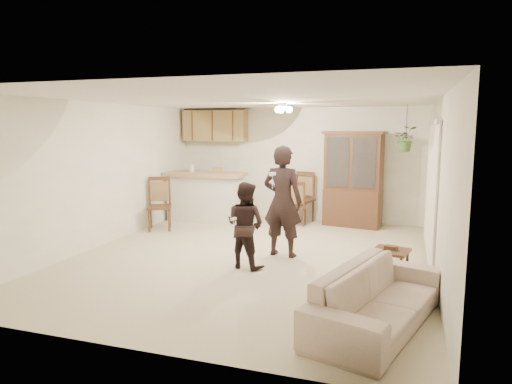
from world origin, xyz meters
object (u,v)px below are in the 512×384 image
(chair_bar, at_px, (160,215))
(chair_hutch_left, at_px, (301,208))
(china_hutch, at_px, (353,180))
(adult, at_px, (283,201))
(child, at_px, (245,223))
(sofa, at_px, (379,292))
(side_table, at_px, (390,267))
(chair_hutch_right, at_px, (292,213))

(chair_bar, height_order, chair_hutch_left, chair_hutch_left)
(china_hutch, xyz_separation_m, chair_bar, (-3.68, -1.58, -0.68))
(adult, relative_size, chair_hutch_left, 1.64)
(adult, bearing_deg, child, 71.24)
(sofa, height_order, side_table, sofa)
(sofa, distance_m, chair_bar, 5.55)
(adult, bearing_deg, chair_bar, -13.12)
(china_hutch, height_order, chair_hutch_left, china_hutch)
(sofa, height_order, child, child)
(side_table, height_order, chair_hutch_right, chair_hutch_right)
(child, bearing_deg, chair_hutch_right, -75.69)
(sofa, xyz_separation_m, side_table, (0.08, 1.31, -0.11))
(sofa, relative_size, side_table, 3.47)
(chair_bar, distance_m, chair_hutch_right, 2.75)
(sofa, relative_size, china_hutch, 0.94)
(sofa, distance_m, china_hutch, 4.96)
(sofa, relative_size, chair_hutch_right, 1.97)
(child, distance_m, side_table, 2.13)
(adult, height_order, child, adult)
(chair_hutch_right, bearing_deg, chair_hutch_left, -142.34)
(chair_hutch_left, bearing_deg, child, -77.49)
(child, distance_m, chair_hutch_left, 3.45)
(side_table, height_order, chair_bar, chair_bar)
(chair_hutch_left, distance_m, chair_hutch_right, 0.44)
(side_table, relative_size, chair_bar, 0.51)
(side_table, bearing_deg, chair_hutch_left, 119.14)
(side_table, bearing_deg, china_hutch, 104.02)
(sofa, bearing_deg, chair_hutch_right, 41.30)
(child, distance_m, china_hutch, 3.61)
(sofa, xyz_separation_m, chair_hutch_left, (-1.92, 4.89, -0.06))
(adult, xyz_separation_m, chair_hutch_left, (-0.28, 2.66, -0.59))
(chair_hutch_left, bearing_deg, chair_bar, -133.77)
(side_table, distance_m, chair_hutch_left, 4.10)
(chair_hutch_left, bearing_deg, china_hutch, 11.92)
(child, relative_size, chair_hutch_left, 1.23)
(side_table, height_order, chair_hutch_left, chair_hutch_left)
(sofa, bearing_deg, chair_hutch_left, 38.46)
(adult, distance_m, child, 0.88)
(adult, xyz_separation_m, chair_bar, (-2.85, 1.04, -0.60))
(adult, distance_m, chair_hutch_left, 2.74)
(adult, relative_size, child, 1.33)
(sofa, xyz_separation_m, child, (-2.00, 1.46, 0.31))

